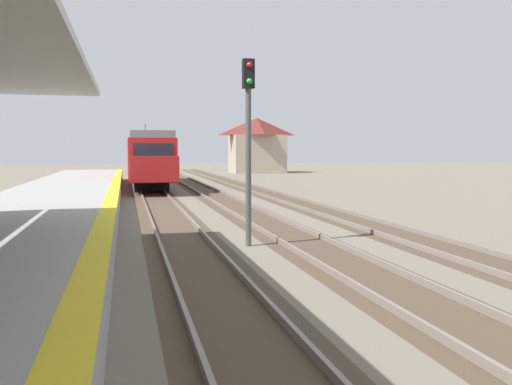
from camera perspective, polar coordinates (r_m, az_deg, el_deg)
track_pair_nearest_platform at (r=16.40m, az=-7.48°, el=-4.95°), size 2.34×120.00×0.16m
track_pair_middle at (r=17.08m, az=3.98°, el=-4.56°), size 2.34×120.00×0.16m
track_pair_far_side at (r=18.36m, az=14.20°, el=-4.05°), size 2.34×120.00×0.16m
approaching_train at (r=42.06m, az=-11.08°, el=3.62°), size 2.93×19.60×4.76m
rail_signal_post at (r=15.47m, az=-0.79°, el=6.21°), size 0.32×0.34×5.20m
distant_trackside_house at (r=65.16m, az=0.10°, el=4.98°), size 6.60×5.28×6.40m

